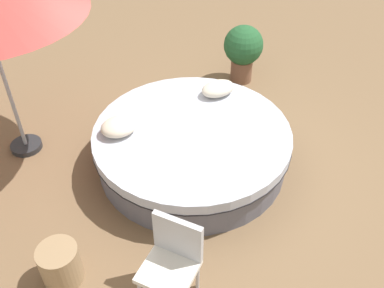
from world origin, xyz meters
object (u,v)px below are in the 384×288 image
at_px(patio_chair, 173,256).
at_px(planter, 243,49).
at_px(side_table, 60,264).
at_px(throw_pillow_0, 218,89).
at_px(throw_pillow_1, 119,126).
at_px(round_bed, 192,147).

distance_m(patio_chair, planter, 4.21).
height_order(patio_chair, side_table, patio_chair).
bearing_deg(patio_chair, planter, -79.24).
height_order(throw_pillow_0, patio_chair, patio_chair).
relative_size(throw_pillow_1, side_table, 1.02).
distance_m(patio_chair, side_table, 1.24).
bearing_deg(patio_chair, side_table, 19.19).
distance_m(round_bed, planter, 2.33).
height_order(throw_pillow_0, throw_pillow_1, throw_pillow_1).
height_order(throw_pillow_1, side_table, throw_pillow_1).
relative_size(throw_pillow_1, planter, 0.48).
relative_size(round_bed, side_table, 5.62).
xyz_separation_m(round_bed, throw_pillow_0, (-0.75, -0.55, 0.38)).
bearing_deg(throw_pillow_1, round_bed, 152.00).
height_order(round_bed, patio_chair, patio_chair).
xyz_separation_m(throw_pillow_1, patio_chair, (0.30, 2.02, -0.12)).
bearing_deg(planter, patio_chair, 45.38).
bearing_deg(throw_pillow_0, side_table, 26.30).
bearing_deg(side_table, throw_pillow_0, -153.70).
bearing_deg(throw_pillow_0, throw_pillow_1, 3.68).
bearing_deg(throw_pillow_0, planter, -140.71).
bearing_deg(throw_pillow_1, throw_pillow_0, -176.32).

